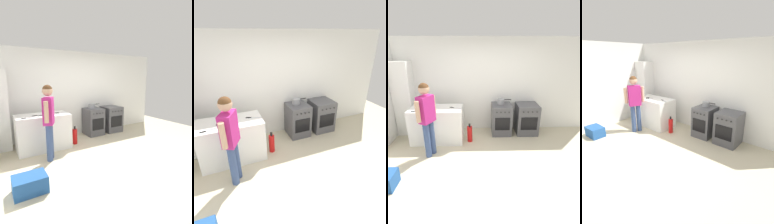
% 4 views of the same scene
% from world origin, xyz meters
% --- Properties ---
extents(ground_plane, '(8.00, 8.00, 0.00)m').
position_xyz_m(ground_plane, '(0.00, 0.00, 0.00)').
color(ground_plane, beige).
extents(back_wall, '(6.00, 0.10, 2.60)m').
position_xyz_m(back_wall, '(0.00, 1.95, 1.30)').
color(back_wall, white).
rests_on(back_wall, ground).
extents(counter_unit, '(1.30, 0.70, 0.90)m').
position_xyz_m(counter_unit, '(-1.35, 1.20, 0.45)').
color(counter_unit, white).
rests_on(counter_unit, ground).
extents(oven_left, '(0.53, 0.62, 0.85)m').
position_xyz_m(oven_left, '(0.35, 1.58, 0.43)').
color(oven_left, '#4C4C51').
rests_on(oven_left, ground).
extents(oven_right, '(0.59, 0.62, 0.85)m').
position_xyz_m(oven_right, '(1.07, 1.58, 0.43)').
color(oven_right, '#4C4C51').
rests_on(oven_right, ground).
extents(pot, '(0.38, 0.20, 0.14)m').
position_xyz_m(pot, '(0.33, 1.64, 0.92)').
color(pot, gray).
rests_on(pot, oven_left).
extents(knife_utility, '(0.25, 0.10, 0.01)m').
position_xyz_m(knife_utility, '(-1.49, 1.16, 0.90)').
color(knife_utility, silver).
rests_on(knife_utility, counter_unit).
extents(knife_bread, '(0.35, 0.10, 0.01)m').
position_xyz_m(knife_bread, '(-1.55, 1.03, 0.90)').
color(knife_bread, silver).
rests_on(knife_bread, counter_unit).
extents(knife_carving, '(0.32, 0.14, 0.01)m').
position_xyz_m(knife_carving, '(-0.87, 1.19, 0.90)').
color(knife_carving, silver).
rests_on(knife_carving, counter_unit).
extents(knife_chef, '(0.31, 0.09, 0.01)m').
position_xyz_m(knife_chef, '(-1.74, 0.97, 0.90)').
color(knife_chef, silver).
rests_on(knife_chef, counter_unit).
extents(person, '(0.33, 0.52, 1.66)m').
position_xyz_m(person, '(-1.38, 0.51, 1.00)').
color(person, '#384C7A').
rests_on(person, ground).
extents(fire_extinguisher, '(0.13, 0.13, 0.50)m').
position_xyz_m(fire_extinguisher, '(-0.52, 1.10, 0.22)').
color(fire_extinguisher, red).
rests_on(fire_extinguisher, ground).
extents(recycling_crate_lower, '(0.52, 0.36, 0.28)m').
position_xyz_m(recycling_crate_lower, '(-2.01, -0.47, 0.14)').
color(recycling_crate_lower, '#235193').
rests_on(recycling_crate_lower, ground).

